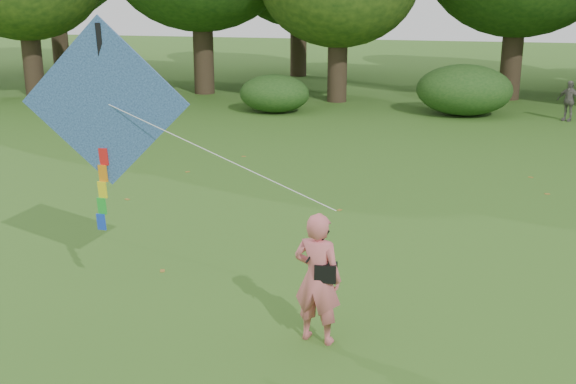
% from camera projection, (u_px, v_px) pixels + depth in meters
% --- Properties ---
extents(ground, '(100.00, 100.00, 0.00)m').
position_uv_depth(ground, '(293.00, 330.00, 10.62)').
color(ground, '#265114').
rests_on(ground, ground).
extents(man_kite_flyer, '(0.79, 0.61, 1.91)m').
position_uv_depth(man_kite_flyer, '(318.00, 278.00, 10.04)').
color(man_kite_flyer, '#D06267').
rests_on(man_kite_flyer, ground).
extents(bystander_left, '(0.98, 0.88, 1.65)m').
position_uv_depth(bystander_left, '(122.00, 80.00, 29.90)').
color(bystander_left, '#22222D').
rests_on(bystander_left, ground).
extents(bystander_right, '(0.89, 0.77, 1.44)m').
position_uv_depth(bystander_right, '(569.00, 101.00, 25.61)').
color(bystander_right, slate).
rests_on(bystander_right, ground).
extents(crossbody_bag, '(0.43, 0.20, 0.73)m').
position_uv_depth(crossbody_bag, '(326.00, 271.00, 9.96)').
color(crossbody_bag, black).
rests_on(crossbody_bag, ground).
extents(flying_kite, '(4.74, 0.74, 3.24)m').
position_uv_depth(flying_kite, '(106.00, 106.00, 10.49)').
color(flying_kite, '#253BA2').
rests_on(flying_kite, ground).
extents(shrub_band, '(39.15, 3.22, 1.88)m').
position_uv_depth(shrub_band, '(363.00, 90.00, 27.03)').
color(shrub_band, '#264919').
rests_on(shrub_band, ground).
extents(fallen_leaves, '(11.04, 12.46, 0.01)m').
position_uv_depth(fallen_leaves, '(316.00, 221.00, 15.30)').
color(fallen_leaves, olive).
rests_on(fallen_leaves, ground).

